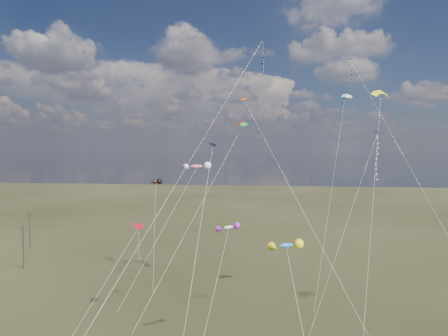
# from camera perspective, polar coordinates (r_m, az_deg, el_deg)

# --- Properties ---
(utility_pole_near) EXTENTS (1.40, 0.20, 8.00)m
(utility_pole_near) POSITION_cam_1_polar(r_m,az_deg,el_deg) (81.52, -26.75, -9.96)
(utility_pole_near) COLOR black
(utility_pole_near) RESTS_ON ground
(utility_pole_far) EXTENTS (1.40, 0.20, 8.00)m
(utility_pole_far) POSITION_cam_1_polar(r_m,az_deg,el_deg) (97.29, -26.02, -7.92)
(utility_pole_far) COLOR black
(utility_pole_far) RESTS_ON ground
(diamond_black_high) EXTENTS (11.89, 28.18, 35.67)m
(diamond_black_high) POSITION_cam_1_polar(r_m,az_deg,el_deg) (64.48, 18.54, 10.39)
(diamond_black_high) COLOR black
(diamond_black_high) RESTS_ON ground
(diamond_navy_tall) EXTENTS (17.32, 27.79, 36.34)m
(diamond_navy_tall) POSITION_cam_1_polar(r_m,az_deg,el_deg) (51.68, 3.83, 13.20)
(diamond_navy_tall) COLOR #081547
(diamond_navy_tall) RESTS_ON ground
(diamond_black_mid) EXTENTS (1.75, 14.55, 22.29)m
(diamond_black_mid) POSITION_cam_1_polar(r_m,az_deg,el_deg) (42.40, -3.05, -6.04)
(diamond_black_mid) COLOR black
(diamond_black_mid) RESTS_ON ground
(diamond_red_low) EXTENTS (6.33, 9.18, 12.30)m
(diamond_red_low) POSITION_cam_1_polar(r_m,az_deg,el_deg) (51.16, -12.42, -10.81)
(diamond_red_low) COLOR #A7091D
(diamond_red_low) RESTS_ON ground
(diamond_navy_right) EXTENTS (10.78, 13.71, 24.05)m
(diamond_navy_right) POSITION_cam_1_polar(r_m,az_deg,el_deg) (58.69, 20.71, 0.66)
(diamond_navy_right) COLOR #0D1A46
(diamond_navy_right) RESTS_ON ground
(diamond_orange_center) EXTENTS (15.66, 18.98, 28.39)m
(diamond_orange_center) POSITION_cam_1_polar(r_m,az_deg,el_deg) (46.96, 8.45, -0.75)
(diamond_orange_center) COLOR #C24600
(diamond_orange_center) RESTS_ON ground
(parafoil_yellow) EXTENTS (6.64, 17.16, 29.18)m
(parafoil_yellow) POSITION_cam_1_polar(r_m,az_deg,el_deg) (53.41, 21.44, 9.88)
(parafoil_yellow) COLOR yellow
(parafoil_yellow) RESTS_ON ground
(parafoil_blue_white) EXTENTS (7.42, 16.67, 30.96)m
(parafoil_blue_white) POSITION_cam_1_polar(r_m,az_deg,el_deg) (69.15, 16.79, 9.75)
(parafoil_blue_white) COLOR blue
(parafoil_blue_white) RESTS_ON ground
(parafoil_tricolor) EXTENTS (12.67, 15.92, 25.97)m
(parafoil_tricolor) POSITION_cam_1_polar(r_m,az_deg,el_deg) (58.37, 2.31, 6.32)
(parafoil_tricolor) COLOR yellow
(parafoil_tricolor) RESTS_ON ground
(novelty_orange_black) EXTENTS (3.60, 10.44, 16.59)m
(novelty_orange_black) POSITION_cam_1_polar(r_m,az_deg,el_deg) (68.87, -9.73, -1.98)
(novelty_orange_black) COLOR red
(novelty_orange_black) RESTS_ON ground
(novelty_white_purple) EXTENTS (3.56, 10.55, 13.97)m
(novelty_white_purple) POSITION_cam_1_polar(r_m,az_deg,el_deg) (41.14, 0.65, -8.58)
(novelty_white_purple) COLOR silver
(novelty_white_purple) RESTS_ON ground
(novelty_redwhite_stripe) EXTENTS (10.15, 14.59, 19.49)m
(novelty_redwhite_stripe) POSITION_cam_1_polar(r_m,az_deg,el_deg) (64.23, -3.97, 0.21)
(novelty_redwhite_stripe) COLOR red
(novelty_redwhite_stripe) RESTS_ON ground
(novelty_blue_yellow) EXTENTS (4.28, 12.11, 13.95)m
(novelty_blue_yellow) POSITION_cam_1_polar(r_m,az_deg,el_deg) (34.42, 8.94, -10.97)
(novelty_blue_yellow) COLOR blue
(novelty_blue_yellow) RESTS_ON ground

